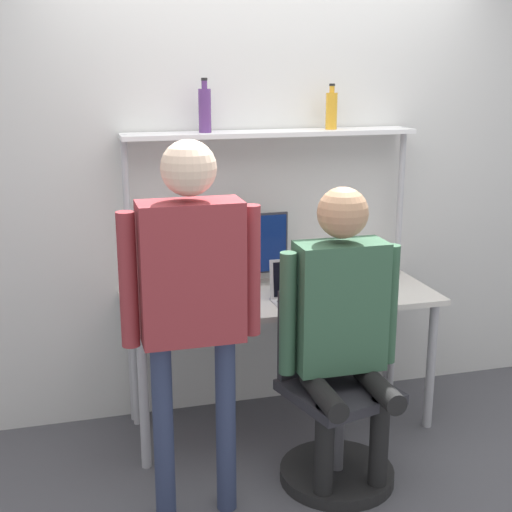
{
  "coord_description": "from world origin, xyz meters",
  "views": [
    {
      "loc": [
        -1.11,
        -3.17,
        1.98
      ],
      "look_at": [
        -0.26,
        -0.08,
        1.11
      ],
      "focal_mm": 50.0,
      "sensor_mm": 36.0,
      "label": 1
    }
  ],
  "objects_px": {
    "office_chair": "(333,422)",
    "bottle_purple": "(205,109)",
    "laptop": "(298,290)",
    "person_seated": "(342,314)",
    "person_standing": "(191,285)",
    "bottle_amber": "(331,110)",
    "cell_phone": "(349,299)",
    "monitor": "(231,249)"
  },
  "relations": [
    {
      "from": "office_chair",
      "to": "bottle_purple",
      "type": "bearing_deg",
      "value": 119.74
    },
    {
      "from": "laptop",
      "to": "bottle_purple",
      "type": "bearing_deg",
      "value": 142.83
    },
    {
      "from": "laptop",
      "to": "person_seated",
      "type": "bearing_deg",
      "value": -85.36
    },
    {
      "from": "person_seated",
      "to": "person_standing",
      "type": "relative_size",
      "value": 0.86
    },
    {
      "from": "bottle_purple",
      "to": "person_standing",
      "type": "bearing_deg",
      "value": -105.56
    },
    {
      "from": "person_seated",
      "to": "bottle_amber",
      "type": "xyz_separation_m",
      "value": [
        0.24,
        0.83,
        0.87
      ]
    },
    {
      "from": "cell_phone",
      "to": "office_chair",
      "type": "bearing_deg",
      "value": -120.03
    },
    {
      "from": "office_chair",
      "to": "bottle_amber",
      "type": "xyz_separation_m",
      "value": [
        0.26,
        0.79,
        1.44
      ]
    },
    {
      "from": "person_standing",
      "to": "bottle_amber",
      "type": "height_order",
      "value": "bottle_amber"
    },
    {
      "from": "monitor",
      "to": "laptop",
      "type": "bearing_deg",
      "value": -44.82
    },
    {
      "from": "monitor",
      "to": "bottle_purple",
      "type": "xyz_separation_m",
      "value": [
        -0.13,
        0.03,
        0.75
      ]
    },
    {
      "from": "laptop",
      "to": "office_chair",
      "type": "distance_m",
      "value": 0.71
    },
    {
      "from": "person_standing",
      "to": "bottle_purple",
      "type": "xyz_separation_m",
      "value": [
        0.25,
        0.91,
        0.66
      ]
    },
    {
      "from": "office_chair",
      "to": "person_standing",
      "type": "bearing_deg",
      "value": -170.28
    },
    {
      "from": "person_seated",
      "to": "bottle_purple",
      "type": "relative_size",
      "value": 5.18
    },
    {
      "from": "monitor",
      "to": "laptop",
      "type": "distance_m",
      "value": 0.44
    },
    {
      "from": "laptop",
      "to": "person_seated",
      "type": "distance_m",
      "value": 0.52
    },
    {
      "from": "person_seated",
      "to": "cell_phone",
      "type": "bearing_deg",
      "value": 63.4
    },
    {
      "from": "monitor",
      "to": "office_chair",
      "type": "height_order",
      "value": "monitor"
    },
    {
      "from": "laptop",
      "to": "bottle_amber",
      "type": "xyz_separation_m",
      "value": [
        0.29,
        0.32,
        0.91
      ]
    },
    {
      "from": "person_seated",
      "to": "bottle_purple",
      "type": "bearing_deg",
      "value": 119.02
    },
    {
      "from": "office_chair",
      "to": "person_seated",
      "type": "distance_m",
      "value": 0.57
    },
    {
      "from": "monitor",
      "to": "person_seated",
      "type": "relative_size",
      "value": 0.45
    },
    {
      "from": "laptop",
      "to": "cell_phone",
      "type": "distance_m",
      "value": 0.28
    },
    {
      "from": "laptop",
      "to": "person_standing",
      "type": "xyz_separation_m",
      "value": [
        -0.67,
        -0.59,
        0.26
      ]
    },
    {
      "from": "cell_phone",
      "to": "office_chair",
      "type": "height_order",
      "value": "office_chair"
    },
    {
      "from": "person_standing",
      "to": "bottle_purple",
      "type": "bearing_deg",
      "value": 74.44
    },
    {
      "from": "monitor",
      "to": "laptop",
      "type": "height_order",
      "value": "monitor"
    },
    {
      "from": "person_seated",
      "to": "bottle_amber",
      "type": "relative_size",
      "value": 5.9
    },
    {
      "from": "person_seated",
      "to": "bottle_purple",
      "type": "distance_m",
      "value": 1.3
    },
    {
      "from": "person_standing",
      "to": "bottle_amber",
      "type": "xyz_separation_m",
      "value": [
        0.96,
        0.91,
        0.65
      ]
    },
    {
      "from": "cell_phone",
      "to": "bottle_purple",
      "type": "bearing_deg",
      "value": 151.41
    },
    {
      "from": "cell_phone",
      "to": "person_seated",
      "type": "xyz_separation_m",
      "value": [
        -0.23,
        -0.46,
        0.1
      ]
    },
    {
      "from": "bottle_purple",
      "to": "office_chair",
      "type": "bearing_deg",
      "value": -60.26
    },
    {
      "from": "monitor",
      "to": "cell_phone",
      "type": "relative_size",
      "value": 4.31
    },
    {
      "from": "laptop",
      "to": "bottle_amber",
      "type": "distance_m",
      "value": 1.01
    },
    {
      "from": "monitor",
      "to": "person_standing",
      "type": "distance_m",
      "value": 0.96
    },
    {
      "from": "cell_phone",
      "to": "person_standing",
      "type": "xyz_separation_m",
      "value": [
        -0.94,
        -0.53,
        0.32
      ]
    },
    {
      "from": "bottle_amber",
      "to": "bottle_purple",
      "type": "distance_m",
      "value": 0.71
    },
    {
      "from": "cell_phone",
      "to": "person_standing",
      "type": "relative_size",
      "value": 0.09
    },
    {
      "from": "monitor",
      "to": "person_seated",
      "type": "distance_m",
      "value": 0.88
    },
    {
      "from": "person_seated",
      "to": "laptop",
      "type": "bearing_deg",
      "value": 94.64
    }
  ]
}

